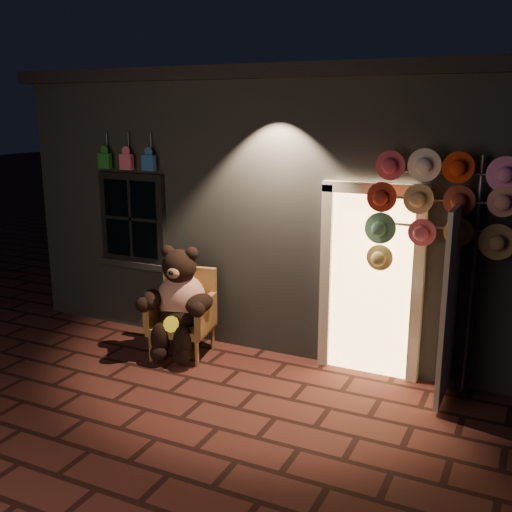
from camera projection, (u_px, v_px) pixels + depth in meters
The scene contains 5 objects.
ground at pixel (203, 400), 6.25m from camera, with size 60.00×60.00×0.00m, color #4E241D.
shop_building at pixel (331, 190), 9.33m from camera, with size 7.30×5.95×3.51m.
wicker_armchair at pixel (184, 312), 7.38m from camera, with size 0.82×0.77×1.06m.
teddy_bear at pixel (179, 302), 7.21m from camera, with size 0.96×0.82×1.34m.
hat_rack at pixel (437, 208), 6.04m from camera, with size 1.44×0.22×2.55m.
Camera 1 is at (2.98, -4.90, 2.96)m, focal length 42.00 mm.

